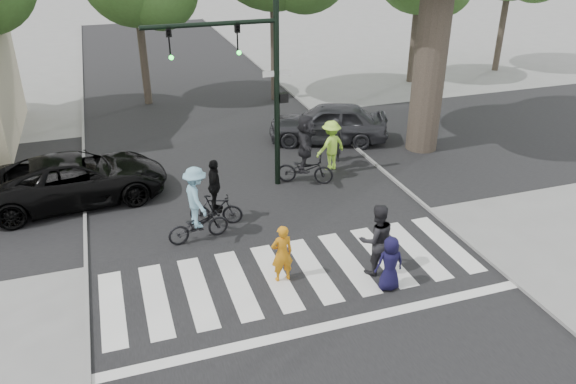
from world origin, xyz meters
name	(u,v)px	position (x,y,z in m)	size (l,w,h in m)	color
ground	(308,296)	(0.00, 0.00, 0.00)	(120.00, 120.00, 0.00)	gray
road_stem	(253,204)	(0.00, 5.00, 0.01)	(10.00, 70.00, 0.01)	black
road_cross	(231,168)	(0.00, 8.00, 0.01)	(70.00, 10.00, 0.01)	black
curb_left	(85,228)	(-5.05, 5.00, 0.05)	(0.10, 70.00, 0.10)	gray
curb_right	(395,181)	(5.05, 5.00, 0.05)	(0.10, 70.00, 0.10)	gray
crosswalk	(299,280)	(0.00, 0.66, 0.01)	(10.00, 3.85, 0.01)	silver
traffic_signal	(250,72)	(0.35, 6.20, 3.90)	(4.45, 0.29, 6.00)	black
pedestrian_woman	(282,253)	(-0.38, 0.83, 0.77)	(0.56, 0.37, 1.55)	orange
pedestrian_child	(390,264)	(1.97, -0.33, 0.71)	(0.70, 0.45, 1.43)	black
pedestrian_adult	(377,240)	(1.96, 0.41, 0.96)	(0.93, 0.73, 1.92)	black
cyclist_left	(197,210)	(-2.00, 3.42, 0.96)	(1.82, 1.22, 2.21)	black
cyclist_mid	(215,198)	(-1.34, 4.17, 0.84)	(1.62, 1.02, 2.03)	black
cyclist_right	(305,153)	(2.11, 5.99, 1.08)	(2.01, 1.85, 2.42)	black
car_suv	(77,179)	(-5.18, 7.02, 0.77)	(2.56, 5.55, 1.54)	black
car_grey	(328,123)	(4.30, 9.33, 0.80)	(1.88, 4.68, 1.59)	#2E2F33
bystander_hivis	(331,146)	(3.36, 6.77, 0.91)	(1.17, 0.67, 1.81)	#B6F944
bystander_dark	(334,140)	(3.77, 7.40, 0.83)	(0.60, 0.40, 1.66)	black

